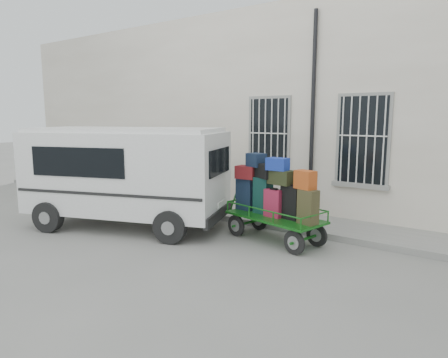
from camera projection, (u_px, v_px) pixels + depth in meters
ground at (221, 239)px, 9.36m from camera, size 80.00×80.00×0.00m
building at (316, 112)px, 13.33m from camera, size 24.00×5.15×6.00m
sidewalk at (267, 217)px, 11.12m from camera, size 24.00×1.70×0.15m
luggage_cart at (273, 197)px, 9.09m from camera, size 2.73×1.52×1.99m
van at (126, 171)px, 10.24m from camera, size 5.46×3.65×2.56m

